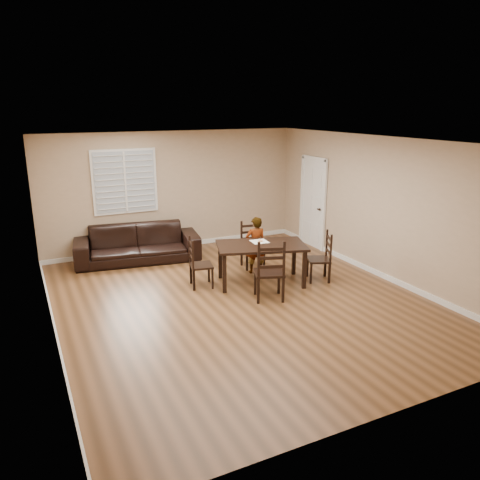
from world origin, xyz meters
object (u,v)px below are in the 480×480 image
chair_left (195,265)px  donut (261,240)px  chair_far (270,274)px  dining_table (261,249)px  chair_right (325,258)px  chair_near (251,245)px  sofa (138,244)px  child (256,245)px

chair_left → donut: (1.25, -0.19, 0.36)m
chair_far → donut: chair_far is taller
dining_table → donut: bearing=83.7°
chair_right → chair_far: bearing=-49.1°
chair_near → chair_left: size_ratio=1.02×
donut → sofa: donut is taller
chair_far → child: child is taller
dining_table → chair_near: size_ratio=1.91×
chair_far → sofa: chair_far is taller
chair_right → chair_left: bearing=-83.9°
donut → chair_far: bearing=-109.1°
chair_far → chair_right: chair_far is taller
chair_right → donut: bearing=-93.1°
chair_left → child: bearing=-70.1°
chair_near → sofa: size_ratio=0.37×
chair_far → chair_right: size_ratio=1.14×
chair_far → donut: (0.35, 1.00, 0.29)m
chair_far → child: bearing=-88.0°
chair_near → chair_far: size_ratio=0.88×
chair_near → donut: bearing=-97.0°
chair_far → sofa: (-1.49, 3.16, -0.11)m
chair_left → sofa: chair_left is taller
dining_table → child: (0.18, 0.56, -0.10)m
dining_table → chair_far: chair_far is taller
dining_table → chair_near: bearing=91.1°
chair_left → chair_right: bearing=-96.1°
dining_table → donut: donut is taller
chair_right → child: (-0.99, 0.95, 0.14)m
child → dining_table: bearing=80.8°
chair_far → chair_left: size_ratio=1.16×
chair_left → chair_right: 2.46m
chair_right → sofa: (-2.93, 2.72, -0.05)m
chair_far → chair_left: 1.50m
dining_table → child: bearing=90.0°
chair_left → donut: 1.32m
donut → chair_left: bearing=171.2°
child → donut: 0.46m
dining_table → chair_near: (0.29, 0.99, -0.24)m
dining_table → sofa: (-1.76, 2.33, -0.29)m
chair_right → sofa: 4.00m
child → donut: bearing=83.7°
chair_right → child: 1.38m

